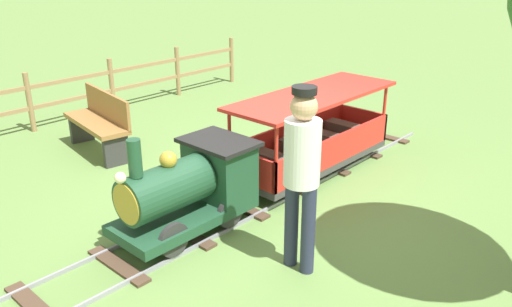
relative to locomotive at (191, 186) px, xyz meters
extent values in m
plane|color=#608442|center=(0.00, -1.07, -0.48)|extent=(60.00, 60.00, 0.00)
cube|color=gray|center=(-0.27, -1.03, -0.46)|extent=(0.03, 6.05, 0.04)
cube|color=gray|center=(0.27, -1.03, -0.46)|extent=(0.03, 6.05, 0.04)
cube|color=#4C3828|center=(0.00, -3.67, -0.47)|extent=(0.77, 0.14, 0.03)
cube|color=#4C3828|center=(0.00, -2.92, -0.47)|extent=(0.77, 0.14, 0.03)
cube|color=#4C3828|center=(0.00, -2.16, -0.47)|extent=(0.77, 0.14, 0.03)
cube|color=#4C3828|center=(0.00, -1.40, -0.47)|extent=(0.77, 0.14, 0.03)
cube|color=#4C3828|center=(0.00, -0.65, -0.47)|extent=(0.77, 0.14, 0.03)
cube|color=#4C3828|center=(0.00, 0.11, -0.47)|extent=(0.77, 0.14, 0.03)
cube|color=#4C3828|center=(0.00, 0.86, -0.47)|extent=(0.77, 0.14, 0.03)
cube|color=#4C3828|center=(0.00, 1.62, -0.47)|extent=(0.77, 0.14, 0.03)
cube|color=#1E472D|center=(0.00, 0.10, -0.27)|extent=(0.65, 1.40, 0.10)
cylinder|color=#1E472D|center=(0.00, 0.30, 0.08)|extent=(0.44, 0.85, 0.44)
cylinder|color=#B7932D|center=(0.00, 0.72, 0.08)|extent=(0.37, 0.02, 0.37)
cylinder|color=#1E472D|center=(0.00, 0.60, 0.47)|extent=(0.12, 0.12, 0.34)
sphere|color=#B7932D|center=(0.00, 0.25, 0.35)|extent=(0.16, 0.16, 0.16)
cube|color=#1E472D|center=(0.00, -0.38, 0.05)|extent=(0.65, 0.45, 0.55)
cube|color=black|center=(0.00, -0.38, 0.35)|extent=(0.73, 0.53, 0.04)
sphere|color=#F2EAB2|center=(0.00, 0.75, 0.34)|extent=(0.10, 0.10, 0.10)
cylinder|color=#2D2D2D|center=(-0.27, 0.45, -0.28)|extent=(0.05, 0.32, 0.32)
cylinder|color=#2D2D2D|center=(0.27, 0.45, -0.28)|extent=(0.05, 0.32, 0.32)
cylinder|color=#2D2D2D|center=(-0.27, -0.25, -0.28)|extent=(0.05, 0.32, 0.32)
cylinder|color=#2D2D2D|center=(0.27, -0.25, -0.28)|extent=(0.05, 0.32, 0.32)
cube|color=#3F3F3F|center=(0.00, -1.93, -0.30)|extent=(0.73, 2.25, 0.08)
cube|color=red|center=(-0.35, -1.93, -0.09)|extent=(0.04, 2.25, 0.35)
cube|color=red|center=(0.35, -1.93, -0.09)|extent=(0.04, 2.25, 0.35)
cube|color=red|center=(0.00, -0.82, -0.09)|extent=(0.73, 0.04, 0.35)
cube|color=red|center=(0.00, -3.03, -0.09)|extent=(0.73, 0.04, 0.35)
cylinder|color=red|center=(-0.34, -0.85, 0.11)|extent=(0.04, 0.04, 0.75)
cylinder|color=red|center=(0.34, -0.85, 0.11)|extent=(0.04, 0.04, 0.75)
cylinder|color=red|center=(-0.34, -3.00, 0.11)|extent=(0.04, 0.04, 0.75)
cylinder|color=red|center=(0.34, -3.00, 0.11)|extent=(0.04, 0.04, 0.75)
cube|color=red|center=(0.00, -1.93, 0.51)|extent=(0.83, 2.35, 0.04)
cube|color=brown|center=(0.00, -2.66, -0.14)|extent=(0.57, 0.20, 0.24)
cube|color=brown|center=(0.00, -2.17, -0.14)|extent=(0.57, 0.20, 0.24)
cube|color=brown|center=(0.00, -1.68, -0.14)|extent=(0.57, 0.20, 0.24)
cube|color=brown|center=(0.00, -1.20, -0.14)|extent=(0.57, 0.20, 0.24)
cylinder|color=#262626|center=(-0.27, -1.14, -0.32)|extent=(0.04, 0.24, 0.24)
cylinder|color=#262626|center=(0.27, -1.14, -0.32)|extent=(0.04, 0.24, 0.24)
cylinder|color=#262626|center=(-0.27, -2.71, -0.32)|extent=(0.04, 0.24, 0.24)
cylinder|color=#262626|center=(0.27, -2.71, -0.32)|extent=(0.04, 0.24, 0.24)
cylinder|color=#282D47|center=(-1.25, -0.21, -0.08)|extent=(0.12, 0.12, 0.80)
cylinder|color=#282D47|center=(-1.07, -0.21, -0.08)|extent=(0.12, 0.12, 0.80)
cylinder|color=white|center=(-1.16, -0.21, 0.59)|extent=(0.30, 0.30, 0.55)
sphere|color=tan|center=(-1.16, -0.21, 0.98)|extent=(0.22, 0.22, 0.22)
cylinder|color=black|center=(-1.16, -0.21, 1.11)|extent=(0.20, 0.20, 0.06)
cube|color=olive|center=(2.53, -0.51, -0.06)|extent=(1.34, 0.59, 0.06)
cube|color=olive|center=(2.51, -0.69, 0.14)|extent=(1.29, 0.23, 0.40)
cube|color=#333333|center=(1.97, -0.43, -0.27)|extent=(0.13, 0.33, 0.42)
cube|color=#333333|center=(3.10, -0.59, -0.27)|extent=(0.13, 0.33, 0.42)
cylinder|color=#93754C|center=(4.04, -4.55, -0.03)|extent=(0.08, 0.08, 0.90)
cylinder|color=#93754C|center=(4.04, -3.14, -0.03)|extent=(0.08, 0.08, 0.90)
cylinder|color=#93754C|center=(4.04, -1.73, -0.03)|extent=(0.08, 0.08, 0.90)
cylinder|color=#93754C|center=(4.04, -0.32, -0.03)|extent=(0.08, 0.08, 0.90)
cube|color=#93754C|center=(4.04, -1.03, 0.19)|extent=(0.04, 7.05, 0.06)
cube|color=#93754C|center=(4.04, -1.03, -0.12)|extent=(0.04, 7.05, 0.06)
camera|label=1|loc=(-3.51, 2.89, 2.13)|focal=36.59mm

